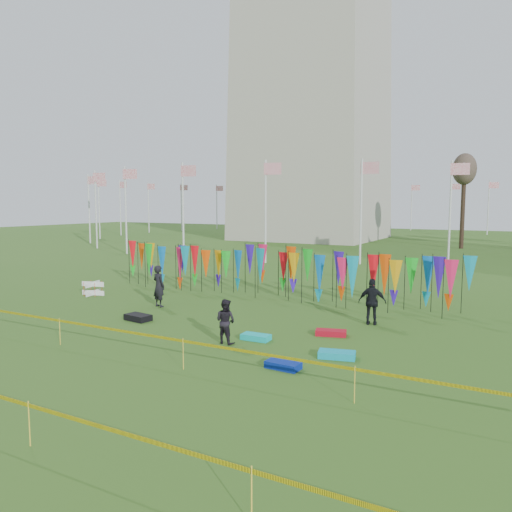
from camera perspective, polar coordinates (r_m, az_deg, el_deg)
The scene contains 13 objects.
ground at distance 18.25m, azimuth -11.02°, elevation -8.88°, with size 160.00×160.00×0.00m, color #2F5818.
flagpole_ring at distance 66.53m, azimuth 6.44°, elevation 5.44°, with size 57.40×56.16×8.00m.
banner_row at distance 24.67m, azimuth 1.88°, elevation -1.27°, with size 18.64×0.64×2.41m.
caution_tape_near at distance 16.42m, azimuth -17.39°, elevation -7.92°, with size 26.00×0.02×0.90m.
box_kite at distance 26.69m, azimuth -18.14°, elevation -3.54°, with size 0.65×0.65×0.72m.
person_left at distance 22.95m, azimuth -11.05°, elevation -3.39°, with size 0.69×0.50×1.89m, color black.
person_mid at distance 16.78m, azimuth -3.51°, elevation -7.45°, with size 0.73×0.45×1.50m, color black.
person_right at distance 19.74m, azimuth 13.14°, elevation -5.12°, with size 1.05×0.60×1.79m, color black.
kite_bag_turquoise at distance 17.31m, azimuth -0.02°, elevation -9.25°, with size 0.98×0.49×0.20m, color #0DC3C4.
kite_bag_blue at distance 14.48m, azimuth 3.12°, elevation -12.33°, with size 0.97×0.51×0.20m, color #092393.
kite_bag_red at distance 18.06m, azimuth 8.56°, elevation -8.67°, with size 1.07×0.49×0.20m, color #B50C1E.
kite_bag_black at distance 20.62m, azimuth -13.33°, elevation -6.84°, with size 1.06×0.61×0.24m, color black.
kite_bag_teal at distance 15.56m, azimuth 9.22°, elevation -11.07°, with size 1.10×0.53×0.21m, color #0EA7C4.
Camera 1 is at (11.36, -13.50, 4.66)m, focal length 35.00 mm.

